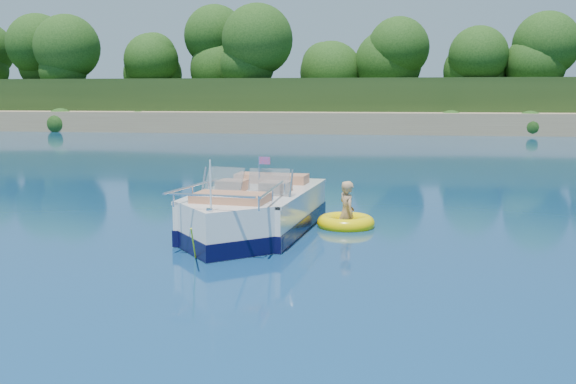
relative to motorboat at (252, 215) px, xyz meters
name	(u,v)px	position (x,y,z in m)	size (l,w,h in m)	color
ground	(149,249)	(-1.60, -1.59, -0.38)	(160.00, 160.00, 0.00)	#0A264A
shoreline	(349,110)	(-1.60, 62.18, 0.60)	(170.00, 59.00, 6.00)	#8D7352
treeline	(334,59)	(-1.56, 39.42, 5.17)	(150.00, 7.12, 8.19)	black
motorboat	(252,215)	(0.00, 0.00, 0.00)	(2.49, 5.82, 1.94)	white
tow_tube	(346,223)	(1.84, 0.93, -0.29)	(1.27, 1.27, 0.32)	#F6D903
boy	(346,226)	(1.83, 1.00, -0.38)	(0.53, 0.35, 1.45)	tan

